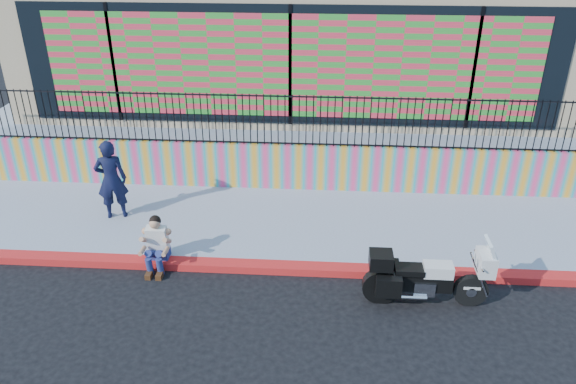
{
  "coord_description": "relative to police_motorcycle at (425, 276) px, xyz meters",
  "views": [
    {
      "loc": [
        0.82,
        -8.77,
        6.23
      ],
      "look_at": [
        0.15,
        1.2,
        1.08
      ],
      "focal_mm": 35.0,
      "sensor_mm": 36.0,
      "label": 1
    }
  ],
  "objects": [
    {
      "name": "metal_fence",
      "position": [
        -2.63,
        4.02,
        1.3
      ],
      "size": [
        15.8,
        0.04,
        1.2
      ],
      "primitive_type": null,
      "color": "black",
      "rests_on": "mural_wall"
    },
    {
      "name": "seated_man",
      "position": [
        -4.88,
        0.68,
        -0.1
      ],
      "size": [
        0.54,
        0.71,
        1.06
      ],
      "color": "navy",
      "rests_on": "ground"
    },
    {
      "name": "elevated_platform",
      "position": [
        -2.63,
        9.12,
        0.07
      ],
      "size": [
        16.0,
        10.0,
        1.25
      ],
      "primitive_type": "cube",
      "color": "gray",
      "rests_on": "ground"
    },
    {
      "name": "red_curb",
      "position": [
        -2.63,
        0.77,
        -0.48
      ],
      "size": [
        16.0,
        0.3,
        0.15
      ],
      "primitive_type": "cube",
      "color": "red",
      "rests_on": "ground"
    },
    {
      "name": "ground",
      "position": [
        -2.63,
        0.77,
        -0.55
      ],
      "size": [
        90.0,
        90.0,
        0.0
      ],
      "primitive_type": "plane",
      "color": "black",
      "rests_on": "ground"
    },
    {
      "name": "sidewalk",
      "position": [
        -2.63,
        2.42,
        -0.48
      ],
      "size": [
        16.0,
        3.0,
        0.15
      ],
      "primitive_type": "cube",
      "color": "gray",
      "rests_on": "ground"
    },
    {
      "name": "police_motorcycle",
      "position": [
        0.0,
        0.0,
        0.0
      ],
      "size": [
        2.12,
        0.7,
        1.32
      ],
      "color": "black",
      "rests_on": "ground"
    },
    {
      "name": "mural_wall",
      "position": [
        -2.63,
        4.02,
        0.15
      ],
      "size": [
        16.0,
        0.2,
        1.1
      ],
      "primitive_type": "cube",
      "color": "#EB3D76",
      "rests_on": "sidewalk"
    },
    {
      "name": "storefront_building",
      "position": [
        -2.63,
        8.91,
        2.69
      ],
      "size": [
        14.0,
        8.06,
        4.0
      ],
      "color": "tan",
      "rests_on": "elevated_platform"
    },
    {
      "name": "police_officer",
      "position": [
        -6.26,
        2.38,
        0.48
      ],
      "size": [
        0.73,
        0.58,
        1.77
      ],
      "primitive_type": "imported",
      "rotation": [
        0.0,
        0.0,
        3.41
      ],
      "color": "black",
      "rests_on": "sidewalk"
    }
  ]
}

